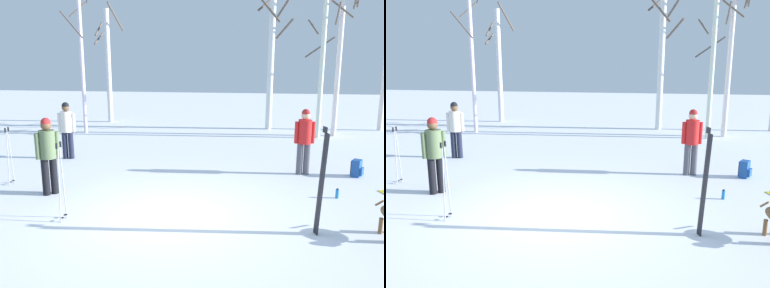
{
  "view_description": "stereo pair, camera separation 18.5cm",
  "coord_description": "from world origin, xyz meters",
  "views": [
    {
      "loc": [
        1.45,
        -6.77,
        2.88
      ],
      "look_at": [
        0.12,
        1.94,
        1.0
      ],
      "focal_mm": 36.06,
      "sensor_mm": 36.0,
      "label": 1
    },
    {
      "loc": [
        1.64,
        -6.74,
        2.88
      ],
      "look_at": [
        0.12,
        1.94,
        1.0
      ],
      "focal_mm": 36.06,
      "sensor_mm": 36.0,
      "label": 2
    }
  ],
  "objects": [
    {
      "name": "ground_plane",
      "position": [
        0.0,
        0.0,
        0.0
      ],
      "size": [
        60.0,
        60.0,
        0.0
      ],
      "primitive_type": "plane",
      "color": "white"
    },
    {
      "name": "person_0",
      "position": [
        -3.99,
        3.92,
        0.98
      ],
      "size": [
        0.51,
        0.34,
        1.72
      ],
      "color": "#1E2338",
      "rests_on": "ground_plane"
    },
    {
      "name": "person_2",
      "position": [
        -2.89,
        0.81,
        0.98
      ],
      "size": [
        0.4,
        0.4,
        1.72
      ],
      "color": "black",
      "rests_on": "ground_plane"
    },
    {
      "name": "person_3",
      "position": [
        2.84,
        3.26,
        0.98
      ],
      "size": [
        0.52,
        0.34,
        1.72
      ],
      "color": "#4C4C56",
      "rests_on": "ground_plane"
    },
    {
      "name": "ski_pair_planted_0",
      "position": [
        2.64,
        -0.47,
        0.93
      ],
      "size": [
        0.11,
        0.26,
        1.87
      ],
      "color": "black",
      "rests_on": "ground_plane"
    },
    {
      "name": "ski_poles_0",
      "position": [
        -1.93,
        -0.49,
        0.79
      ],
      "size": [
        0.07,
        0.25,
        1.48
      ],
      "color": "#B2B2BC",
      "rests_on": "ground_plane"
    },
    {
      "name": "ski_poles_1",
      "position": [
        -4.18,
        1.34,
        0.74
      ],
      "size": [
        0.07,
        0.22,
        1.38
      ],
      "color": "#B2B2BC",
      "rests_on": "ground_plane"
    },
    {
      "name": "backpack_0",
      "position": [
        4.18,
        3.25,
        0.21
      ],
      "size": [
        0.34,
        0.33,
        0.44
      ],
      "color": "#1E4C99",
      "rests_on": "ground_plane"
    },
    {
      "name": "water_bottle_0",
      "position": [
        3.35,
        1.5,
        0.1
      ],
      "size": [
        0.07,
        0.07,
        0.21
      ],
      "color": "#1E72BF",
      "rests_on": "ground_plane"
    },
    {
      "name": "birch_tree_0",
      "position": [
        -5.34,
        11.14,
        2.79
      ],
      "size": [
        1.23,
        1.2,
        5.51
      ],
      "color": "silver",
      "rests_on": "ground_plane"
    },
    {
      "name": "birch_tree_1",
      "position": [
        -5.31,
        8.17,
        3.53
      ],
      "size": [
        1.27,
        1.28,
        6.81
      ],
      "color": "silver",
      "rests_on": "ground_plane"
    },
    {
      "name": "birch_tree_2",
      "position": [
        2.23,
        10.19,
        3.34
      ],
      "size": [
        1.51,
        1.49,
        6.4
      ],
      "color": "silver",
      "rests_on": "ground_plane"
    },
    {
      "name": "birch_tree_3",
      "position": [
        4.02,
        8.46,
        2.74
      ],
      "size": [
        1.09,
        1.16,
        5.28
      ],
      "color": "silver",
      "rests_on": "ground_plane"
    },
    {
      "name": "birch_tree_4",
      "position": [
        4.74,
        8.94,
        2.96
      ],
      "size": [
        1.14,
        1.07,
        5.83
      ],
      "color": "silver",
      "rests_on": "ground_plane"
    }
  ]
}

